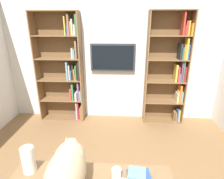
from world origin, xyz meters
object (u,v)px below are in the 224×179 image
(cat, at_px, (67,169))
(coffee_mug, at_px, (117,174))
(bookshelf_right, at_px, (65,70))
(desk_book_stack, at_px, (138,175))
(bookshelf_left, at_px, (171,70))
(paper_towel_roll, at_px, (28,160))
(wall_mounted_tv, at_px, (113,58))

(cat, xyz_separation_m, coffee_mug, (-0.37, -0.12, -0.14))
(bookshelf_right, bearing_deg, desk_book_stack, 118.39)
(bookshelf_left, xyz_separation_m, paper_towel_roll, (1.76, 2.41, -0.24))
(paper_towel_roll, xyz_separation_m, coffee_mug, (-0.76, 0.04, -0.07))
(cat, distance_m, paper_towel_roll, 0.43)
(bookshelf_left, bearing_deg, bookshelf_right, -0.01)
(paper_towel_roll, bearing_deg, wall_mounted_tv, -103.41)
(coffee_mug, bearing_deg, cat, 17.85)
(bookshelf_left, bearing_deg, wall_mounted_tv, -4.01)
(desk_book_stack, bearing_deg, bookshelf_left, -108.57)
(bookshelf_right, distance_m, coffee_mug, 2.72)
(cat, bearing_deg, bookshelf_right, -73.26)
(bookshelf_left, distance_m, coffee_mug, 2.67)
(bookshelf_right, bearing_deg, paper_towel_roll, 99.10)
(cat, xyz_separation_m, desk_book_stack, (-0.55, -0.13, -0.15))
(paper_towel_roll, relative_size, desk_book_stack, 1.18)
(wall_mounted_tv, xyz_separation_m, coffee_mug, (-0.16, 2.53, -0.53))
(desk_book_stack, bearing_deg, paper_towel_roll, -2.26)
(bookshelf_left, xyz_separation_m, cat, (1.37, 2.57, -0.17))
(bookshelf_right, xyz_separation_m, coffee_mug, (-1.14, 2.45, -0.28))
(wall_mounted_tv, height_order, coffee_mug, wall_mounted_tv)
(bookshelf_right, bearing_deg, wall_mounted_tv, -175.27)
(bookshelf_left, distance_m, desk_book_stack, 2.60)
(cat, bearing_deg, wall_mounted_tv, -94.45)
(bookshelf_right, xyz_separation_m, desk_book_stack, (-1.32, 2.45, -0.29))
(coffee_mug, bearing_deg, paper_towel_roll, -3.30)
(coffee_mug, bearing_deg, wall_mounted_tv, -86.33)
(bookshelf_left, height_order, paper_towel_roll, bookshelf_left)
(bookshelf_right, relative_size, desk_book_stack, 10.93)
(cat, bearing_deg, desk_book_stack, -167.11)
(coffee_mug, bearing_deg, bookshelf_left, -112.20)
(bookshelf_right, xyz_separation_m, paper_towel_roll, (-0.39, 2.41, -0.20))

